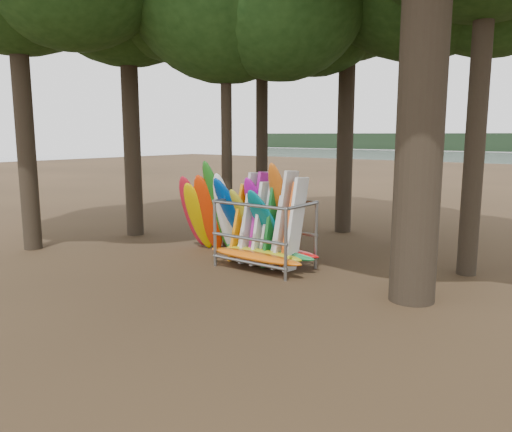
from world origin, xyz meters
The scene contains 3 objects.
ground centered at (0.00, 0.00, 0.00)m, with size 120.00×120.00×0.00m, color #47331E.
kayak_row centered at (-0.68, 1.63, 1.27)m, with size 4.41×2.03×3.14m.
storage_rack centered at (0.77, 1.32, 0.92)m, with size 3.11×1.53×2.78m.
Camera 1 is at (8.92, -9.74, 3.72)m, focal length 35.00 mm.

